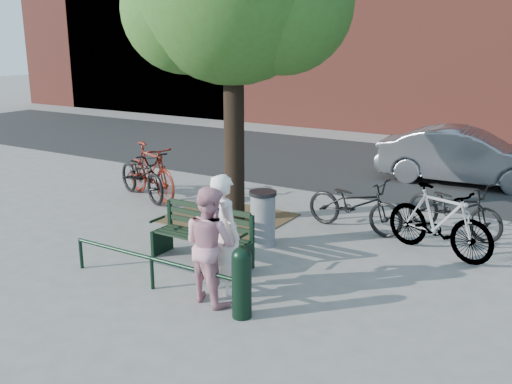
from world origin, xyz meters
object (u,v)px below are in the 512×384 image
Objects in this scene: park_bench at (204,234)px; person_left at (224,234)px; parked_car at (465,156)px; person_right at (210,245)px; litter_bin at (263,218)px; bollard at (242,280)px; bicycle_c at (355,204)px.

person_left is (0.95, -0.79, 0.40)m from park_bench.
person_left is 8.58m from parked_car.
litter_bin is at bearing -63.70° from person_right.
bollard is (0.65, -0.53, -0.36)m from person_left.
park_bench is at bearing -36.28° from person_right.
person_left is 3.63m from bicycle_c.
parked_car is at bearing 84.25° from bollard.
person_left reaches higher than litter_bin.
bicycle_c reaches higher than litter_bin.
bollard is (1.60, -1.32, 0.05)m from park_bench.
person_right reaches higher than litter_bin.
park_bench is 8.04m from parked_car.
person_left reaches higher than bicycle_c.
litter_bin reaches higher than park_bench.
person_left reaches higher than park_bench.
park_bench is at bearing 157.31° from bicycle_c.
bollard is 0.99× the size of litter_bin.
park_bench is 1.24m from litter_bin.
person_right is at bearing 177.69° from bicycle_c.
bicycle_c is at bearing -77.49° from person_left.
litter_bin is at bearing 115.09° from bollard.
park_bench is 1.05× the size of person_right.
bollard is at bearing 162.09° from person_left.
bollard is at bearing -172.89° from bicycle_c.
park_bench is 1.77× the size of bollard.
litter_bin is (0.43, 1.16, 0.02)m from park_bench.
bicycle_c reaches higher than bollard.
bicycle_c is (1.51, 2.78, 0.04)m from park_bench.
person_left is 0.89× the size of bicycle_c.
person_left is 2.06m from litter_bin.
park_bench is 1.52m from person_right.
person_right reaches higher than bollard.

